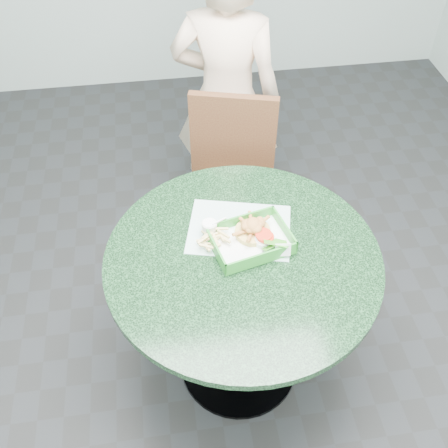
{
  "coord_description": "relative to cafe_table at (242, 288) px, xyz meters",
  "views": [
    {
      "loc": [
        -0.24,
        -1.17,
        2.18
      ],
      "look_at": [
        -0.05,
        0.1,
        0.84
      ],
      "focal_mm": 42.0,
      "sensor_mm": 36.0,
      "label": 1
    }
  ],
  "objects": [
    {
      "name": "placemat",
      "position": [
        0.01,
        0.13,
        0.17
      ],
      "size": [
        0.43,
        0.36,
        0.0
      ],
      "primitive_type": "cube",
      "rotation": [
        0.0,
        0.0,
        -0.25
      ],
      "color": "#ACD1CB",
      "rests_on": "cafe_table"
    },
    {
      "name": "dining_chair",
      "position": [
        0.09,
        0.66,
        -0.05
      ],
      "size": [
        0.4,
        0.4,
        0.93
      ],
      "rotation": [
        0.0,
        0.0,
        -0.27
      ],
      "color": "black",
      "rests_on": "floor"
    },
    {
      "name": "sauce_ramekin",
      "position": [
        -0.08,
        0.15,
        0.22
      ],
      "size": [
        0.06,
        0.06,
        0.03
      ],
      "rotation": [
        0.0,
        0.0,
        0.05
      ],
      "color": "silver",
      "rests_on": "food_basket"
    },
    {
      "name": "food_basket",
      "position": [
        0.03,
        0.05,
        0.19
      ],
      "size": [
        0.27,
        0.2,
        0.06
      ],
      "rotation": [
        0.0,
        0.0,
        0.24
      ],
      "color": "green",
      "rests_on": "placemat"
    },
    {
      "name": "garnish_cup",
      "position": [
        0.09,
        0.02,
        0.21
      ],
      "size": [
        0.11,
        0.1,
        0.04
      ],
      "rotation": [
        0.0,
        0.0,
        -0.01
      ],
      "color": "white",
      "rests_on": "food_basket"
    },
    {
      "name": "diner_person",
      "position": [
        0.09,
        1.03,
        0.15
      ],
      "size": [
        0.62,
        0.5,
        1.46
      ],
      "primitive_type": "imported",
      "rotation": [
        0.0,
        0.0,
        2.82
      ],
      "color": "beige",
      "rests_on": "floor"
    },
    {
      "name": "floor",
      "position": [
        0.0,
        0.0,
        -0.58
      ],
      "size": [
        4.0,
        5.0,
        0.02
      ],
      "primitive_type": "cube",
      "color": "#303335",
      "rests_on": "ground"
    },
    {
      "name": "crab_sandwich",
      "position": [
        0.06,
        0.08,
        0.22
      ],
      "size": [
        0.13,
        0.13,
        0.07
      ],
      "rotation": [
        0.0,
        0.0,
        0.25
      ],
      "color": "tan",
      "rests_on": "food_basket"
    },
    {
      "name": "fries_pile",
      "position": [
        -0.08,
        0.09,
        0.21
      ],
      "size": [
        0.11,
        0.12,
        0.04
      ],
      "primitive_type": null,
      "rotation": [
        0.0,
        0.0,
        0.14
      ],
      "color": "#E3C578",
      "rests_on": "food_basket"
    },
    {
      "name": "cafe_table",
      "position": [
        0.0,
        0.0,
        0.0
      ],
      "size": [
        0.98,
        0.98,
        0.75
      ],
      "color": "black",
      "rests_on": "floor"
    }
  ]
}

